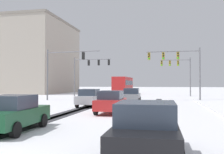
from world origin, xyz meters
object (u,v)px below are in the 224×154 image
Objects in this scene: car_grey_lead at (132,96)px; office_building_far_left_block at (17,58)px; bus_oncoming at (123,84)px; traffic_signal_near_left at (62,65)px; traffic_signal_far_left at (89,67)px; car_red_third at (111,102)px; traffic_signal_far_right at (178,68)px; car_dark_green_fourth at (13,113)px; traffic_signal_near_right at (178,62)px; car_silver_second at (90,98)px; car_black_fifth at (147,130)px.

car_grey_lead is 0.17× the size of office_building_far_left_block.
bus_oncoming is 0.45× the size of office_building_far_left_block.
traffic_signal_near_left and traffic_signal_far_left have the same top height.
car_red_third is 47.33m from office_building_far_left_block.
car_dark_green_fourth is at bearing -104.50° from traffic_signal_far_right.
traffic_signal_far_left is at bearing 100.76° from car_dark_green_fourth.
traffic_signal_near_left and traffic_signal_near_right have the same top height.
traffic_signal_far_left is 18.98m from car_silver_second.
traffic_signal_near_right reaches higher than car_black_fifth.
traffic_signal_far_right is at bearing 75.50° from car_dark_green_fourth.
traffic_signal_near_left is at bearing -171.75° from traffic_signal_near_right.
traffic_signal_far_right is 15.00m from traffic_signal_far_left.
office_building_far_left_block reaches higher than car_black_fifth.
office_building_far_left_block is at bearing 148.50° from traffic_signal_far_left.
traffic_signal_near_left is at bearing 128.16° from car_silver_second.
traffic_signal_near_right is at bearing 41.44° from car_grey_lead.
car_silver_second is 27.89m from bus_oncoming.
bus_oncoming reaches higher than car_dark_green_fourth.
traffic_signal_far_left is 25.62m from office_building_far_left_block.
car_black_fifth is at bearing -26.10° from car_dark_green_fourth.
traffic_signal_near_right reaches higher than bus_oncoming.
car_dark_green_fourth is 0.17× the size of office_building_far_left_block.
traffic_signal_near_right is 0.27× the size of office_building_far_left_block.
car_grey_lead is 0.38× the size of bus_oncoming.
traffic_signal_far_left reaches higher than car_grey_lead.
office_building_far_left_block is (-21.19, 23.39, 3.58)m from traffic_signal_near_left.
traffic_signal_near_right is 1.56× the size of car_dark_green_fourth.
car_silver_second is at bearing 91.01° from car_dark_green_fourth.
traffic_signal_far_left is (0.47, 10.12, 0.30)m from traffic_signal_near_left.
car_grey_lead is at bearing -40.38° from office_building_far_left_block.
car_grey_lead is 6.08m from car_silver_second.
car_black_fifth is at bearing -72.81° from car_red_third.
traffic_signal_near_right is at bearing -30.95° from office_building_far_left_block.
traffic_signal_near_left is at bearing 107.23° from car_dark_green_fourth.
traffic_signal_far_left is 15.82m from car_grey_lead.
car_red_third is (-5.96, -26.30, -3.94)m from traffic_signal_far_right.
traffic_signal_far_left is at bearing 87.32° from traffic_signal_near_left.
traffic_signal_near_left is 1.72× the size of car_grey_lead.
car_black_fifth is at bearing -67.62° from car_silver_second.
car_dark_green_fourth is at bearing -87.68° from bus_oncoming.
traffic_signal_far_left reaches higher than bus_oncoming.
traffic_signal_near_right is at bearing -30.09° from traffic_signal_far_left.
car_black_fifth is (-2.67, -36.92, -3.94)m from traffic_signal_far_right.
office_building_far_left_block is (-27.38, 43.35, 7.26)m from car_dark_green_fourth.
car_black_fifth is (6.32, -15.35, 0.00)m from car_silver_second.
office_building_far_left_block is at bearing 149.05° from traffic_signal_near_right.
car_red_third is at bearing -57.30° from car_silver_second.
car_silver_second is 16.60m from car_black_fifth.
traffic_signal_near_left is 21.22m from car_dark_green_fourth.
traffic_signal_near_left is 26.29m from car_black_fifth.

